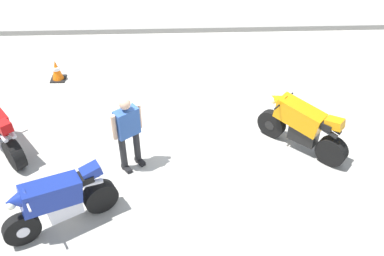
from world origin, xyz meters
The scene contains 6 objects.
ground_plane centered at (0.00, 0.00, 0.00)m, with size 40.00×40.00×0.00m, color #ADAAA3.
curb_edge centered at (0.00, 4.60, 0.07)m, with size 14.00×0.30×0.15m, color gray.
motorcycle_orange_sportbike centered at (2.40, -0.71, 0.59)m, with size 1.59×1.43×1.14m.
motorcycle_blue_sportbike centered at (-2.02, -2.52, 0.59)m, with size 1.79×1.12×1.14m.
person_in_blue_shirt centered at (-0.98, -1.09, 0.89)m, with size 0.55×0.50×1.58m.
traffic_cone centered at (-3.03, 2.06, 0.26)m, with size 0.36×0.36×0.53m.
Camera 1 is at (-0.02, -7.45, 6.08)m, focal length 41.54 mm.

